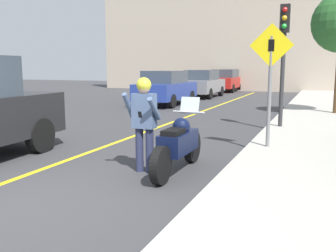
{
  "coord_description": "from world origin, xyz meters",
  "views": [
    {
      "loc": [
        4.09,
        -3.79,
        1.86
      ],
      "look_at": [
        1.49,
        2.46,
        0.79
      ],
      "focal_mm": 40.0,
      "sensor_mm": 36.0,
      "label": 1
    }
  ],
  "objects_px": {
    "parked_car_grey": "(202,83)",
    "parked_car_red": "(226,80)",
    "crossing_sign": "(270,74)",
    "person_biker": "(144,115)",
    "traffic_light": "(284,42)",
    "parked_car_blue": "(166,88)",
    "motorcycle": "(179,144)"
  },
  "relations": [
    {
      "from": "parked_car_grey",
      "to": "parked_car_red",
      "type": "bearing_deg",
      "value": 89.91
    },
    {
      "from": "motorcycle",
      "to": "traffic_light",
      "type": "relative_size",
      "value": 0.64
    },
    {
      "from": "person_biker",
      "to": "parked_car_grey",
      "type": "distance_m",
      "value": 16.92
    },
    {
      "from": "traffic_light",
      "to": "parked_car_red",
      "type": "relative_size",
      "value": 0.81
    },
    {
      "from": "crossing_sign",
      "to": "parked_car_red",
      "type": "bearing_deg",
      "value": 106.42
    },
    {
      "from": "motorcycle",
      "to": "traffic_light",
      "type": "distance_m",
      "value": 5.62
    },
    {
      "from": "parked_car_grey",
      "to": "motorcycle",
      "type": "bearing_deg",
      "value": -74.08
    },
    {
      "from": "motorcycle",
      "to": "person_biker",
      "type": "height_order",
      "value": "person_biker"
    },
    {
      "from": "crossing_sign",
      "to": "parked_car_red",
      "type": "relative_size",
      "value": 0.62
    },
    {
      "from": "motorcycle",
      "to": "parked_car_blue",
      "type": "xyz_separation_m",
      "value": [
        -4.84,
        10.89,
        0.35
      ]
    },
    {
      "from": "motorcycle",
      "to": "parked_car_blue",
      "type": "distance_m",
      "value": 11.93
    },
    {
      "from": "parked_car_grey",
      "to": "traffic_light",
      "type": "bearing_deg",
      "value": -62.3
    },
    {
      "from": "motorcycle",
      "to": "parked_car_blue",
      "type": "relative_size",
      "value": 0.52
    },
    {
      "from": "crossing_sign",
      "to": "traffic_light",
      "type": "relative_size",
      "value": 0.76
    },
    {
      "from": "parked_car_blue",
      "to": "parked_car_grey",
      "type": "height_order",
      "value": "same"
    },
    {
      "from": "crossing_sign",
      "to": "traffic_light",
      "type": "height_order",
      "value": "traffic_light"
    },
    {
      "from": "parked_car_blue",
      "to": "parked_car_red",
      "type": "distance_m",
      "value": 11.13
    },
    {
      "from": "person_biker",
      "to": "parked_car_blue",
      "type": "height_order",
      "value": "person_biker"
    },
    {
      "from": "motorcycle",
      "to": "parked_car_grey",
      "type": "bearing_deg",
      "value": 105.92
    },
    {
      "from": "traffic_light",
      "to": "parked_car_grey",
      "type": "distance_m",
      "value": 12.65
    },
    {
      "from": "crossing_sign",
      "to": "parked_car_grey",
      "type": "bearing_deg",
      "value": 112.65
    },
    {
      "from": "person_biker",
      "to": "traffic_light",
      "type": "xyz_separation_m",
      "value": [
        1.77,
        5.33,
        1.52
      ]
    },
    {
      "from": "parked_car_blue",
      "to": "motorcycle",
      "type": "bearing_deg",
      "value": -66.04
    },
    {
      "from": "person_biker",
      "to": "parked_car_red",
      "type": "bearing_deg",
      "value": 100.31
    },
    {
      "from": "traffic_light",
      "to": "parked_car_red",
      "type": "height_order",
      "value": "traffic_light"
    },
    {
      "from": "person_biker",
      "to": "traffic_light",
      "type": "relative_size",
      "value": 0.49
    },
    {
      "from": "crossing_sign",
      "to": "parked_car_grey",
      "type": "height_order",
      "value": "crossing_sign"
    },
    {
      "from": "parked_car_blue",
      "to": "parked_car_red",
      "type": "relative_size",
      "value": 1.0
    },
    {
      "from": "traffic_light",
      "to": "parked_car_grey",
      "type": "xyz_separation_m",
      "value": [
        -5.83,
        11.1,
        -1.69
      ]
    },
    {
      "from": "traffic_light",
      "to": "parked_car_blue",
      "type": "relative_size",
      "value": 0.81
    },
    {
      "from": "person_biker",
      "to": "crossing_sign",
      "type": "relative_size",
      "value": 0.65
    },
    {
      "from": "person_biker",
      "to": "parked_car_grey",
      "type": "bearing_deg",
      "value": 103.87
    }
  ]
}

